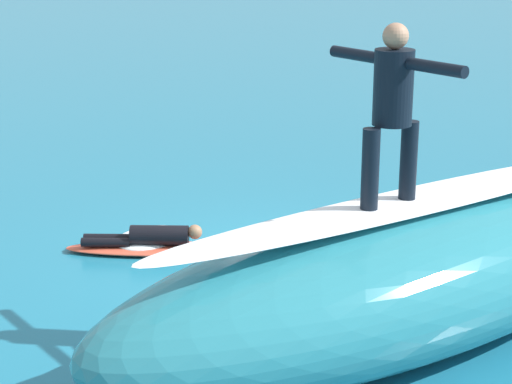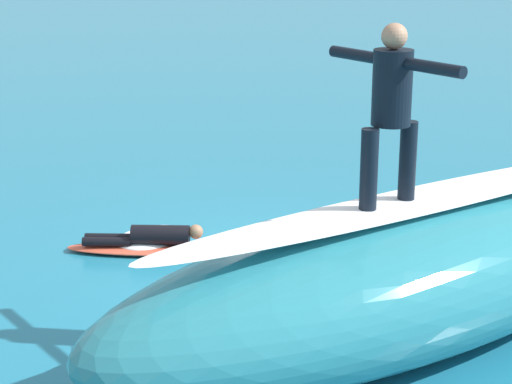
% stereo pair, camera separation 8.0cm
% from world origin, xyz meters
% --- Properties ---
extents(ground_plane, '(120.00, 120.00, 0.00)m').
position_xyz_m(ground_plane, '(0.00, 0.00, 0.00)').
color(ground_plane, teal).
extents(wave_crest, '(7.53, 3.17, 1.50)m').
position_xyz_m(wave_crest, '(-0.29, 2.47, 0.75)').
color(wave_crest, teal).
rests_on(wave_crest, ground_plane).
extents(wave_foam_lip, '(6.25, 1.66, 0.08)m').
position_xyz_m(wave_foam_lip, '(-0.29, 2.47, 1.54)').
color(wave_foam_lip, white).
rests_on(wave_foam_lip, wave_crest).
extents(surfboard_riding, '(2.24, 0.99, 0.07)m').
position_xyz_m(surfboard_riding, '(0.11, 2.53, 1.53)').
color(surfboard_riding, '#EAE5C6').
rests_on(surfboard_riding, wave_crest).
extents(surfer_riding, '(0.67, 1.60, 1.70)m').
position_xyz_m(surfer_riding, '(0.11, 2.53, 2.56)').
color(surfer_riding, black).
rests_on(surfer_riding, surfboard_riding).
extents(surfboard_paddling, '(2.43, 1.60, 0.10)m').
position_xyz_m(surfboard_paddling, '(1.14, -1.11, 0.05)').
color(surfboard_paddling, '#E0563D').
rests_on(surfboard_paddling, ground_plane).
extents(surfer_paddling, '(1.46, 0.88, 0.28)m').
position_xyz_m(surfer_paddling, '(1.24, -1.16, 0.22)').
color(surfer_paddling, black).
rests_on(surfer_paddling, surfboard_paddling).
extents(foam_patch_near, '(1.20, 1.19, 0.08)m').
position_xyz_m(foam_patch_near, '(-0.67, 1.86, 0.04)').
color(foam_patch_near, white).
rests_on(foam_patch_near, ground_plane).
extents(foam_patch_mid, '(1.29, 1.15, 0.17)m').
position_xyz_m(foam_patch_mid, '(1.13, -1.44, 0.08)').
color(foam_patch_mid, white).
rests_on(foam_patch_mid, ground_plane).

